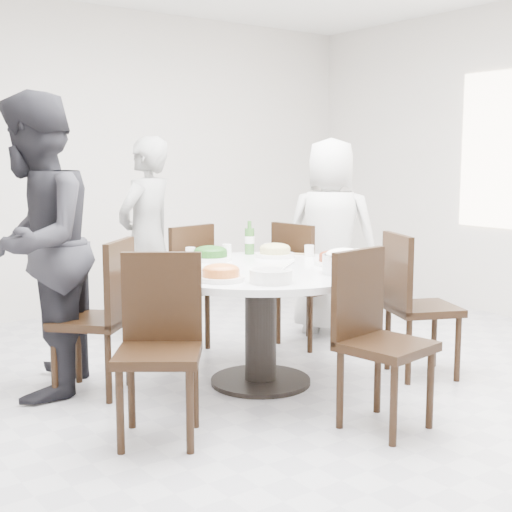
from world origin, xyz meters
TOP-DOWN VIEW (x-y plane):
  - floor at (0.00, 0.00)m, footprint 6.00×6.00m
  - wall_back at (0.00, 3.00)m, footprint 6.00×0.01m
  - dining_table at (0.04, 0.33)m, footprint 1.50×1.50m
  - chair_ne at (0.92, 0.88)m, footprint 0.46×0.46m
  - chair_n at (0.01, 1.36)m, footprint 0.50×0.50m
  - chair_nw at (-0.90, 0.80)m, footprint 0.59×0.59m
  - chair_sw at (-0.93, -0.10)m, footprint 0.59×0.59m
  - chair_s at (0.12, -0.67)m, footprint 0.48×0.48m
  - chair_se at (1.00, -0.16)m, footprint 0.56×0.56m
  - diner_right at (1.31, 1.07)m, footprint 0.87×0.93m
  - diner_middle at (0.01, 1.80)m, footprint 0.69×0.59m
  - diner_left at (-1.17, 0.97)m, footprint 1.08×1.12m
  - dish_greens at (-0.04, 0.80)m, footprint 0.29×0.29m
  - dish_pale at (0.41, 0.67)m, footprint 0.27×0.27m
  - dish_orange at (-0.42, 0.53)m, footprint 0.24×0.24m
  - dish_redbrown at (0.50, 0.14)m, footprint 0.27×0.27m
  - dish_tofu at (-0.42, 0.09)m, footprint 0.27×0.27m
  - rice_bowl at (0.32, -0.14)m, footprint 0.26×0.26m
  - soup_bowl at (-0.23, -0.12)m, footprint 0.24×0.24m
  - beverage_bottle at (0.35, 0.89)m, footprint 0.07×0.07m
  - tea_cups at (0.06, 0.93)m, footprint 0.07×0.07m
  - chopsticks at (0.04, 1.02)m, footprint 0.24×0.04m

SIDE VIEW (x-z plane):
  - floor at x=0.00m, z-range -0.01..0.01m
  - dining_table at x=0.04m, z-range 0.00..0.75m
  - chair_ne at x=0.92m, z-range 0.00..0.95m
  - chair_n at x=0.01m, z-range 0.00..0.95m
  - chair_nw at x=-0.90m, z-range 0.00..0.95m
  - chair_sw at x=-0.93m, z-range 0.00..0.95m
  - chair_s at x=0.12m, z-range 0.00..0.95m
  - chair_se at x=1.00m, z-range 0.00..0.95m
  - chopsticks at x=0.04m, z-range 0.75..0.76m
  - dish_orange at x=-0.42m, z-range 0.75..0.82m
  - dish_redbrown at x=0.50m, z-range 0.75..0.82m
  - dish_tofu at x=-0.42m, z-range 0.75..0.82m
  - dish_pale at x=0.41m, z-range 0.75..0.82m
  - soup_bowl at x=-0.23m, z-range 0.75..0.82m
  - dish_greens at x=-0.04m, z-range 0.75..0.83m
  - tea_cups at x=0.06m, z-range 0.75..0.83m
  - diner_right at x=1.31m, z-range 0.00..1.59m
  - diner_middle at x=0.01m, z-range 0.00..1.60m
  - rice_bowl at x=0.32m, z-range 0.75..0.86m
  - beverage_bottle at x=0.35m, z-range 0.75..0.99m
  - diner_left at x=-1.17m, z-range 0.00..1.83m
  - wall_back at x=0.00m, z-range 0.00..2.80m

